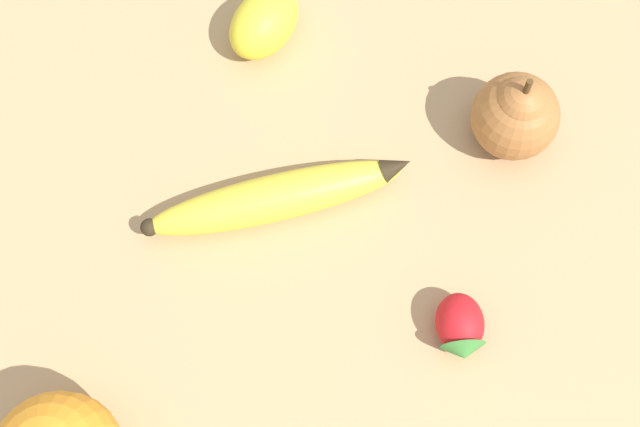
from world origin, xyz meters
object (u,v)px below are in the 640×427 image
(banana, at_px, (278,197))
(pear, at_px, (516,114))
(lemon, at_px, (264,22))
(strawberry, at_px, (460,328))

(banana, xyz_separation_m, pear, (-0.16, -0.11, 0.02))
(pear, bearing_deg, lemon, -9.08)
(pear, distance_m, lemon, 0.21)
(pear, xyz_separation_m, lemon, (0.21, -0.03, -0.01))
(strawberry, height_order, lemon, lemon)
(strawberry, bearing_deg, lemon, -154.42)
(strawberry, xyz_separation_m, lemon, (0.21, -0.20, 0.01))
(lemon, bearing_deg, pear, 170.92)
(banana, xyz_separation_m, strawberry, (-0.15, 0.06, 0.00))
(pear, height_order, strawberry, pear)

